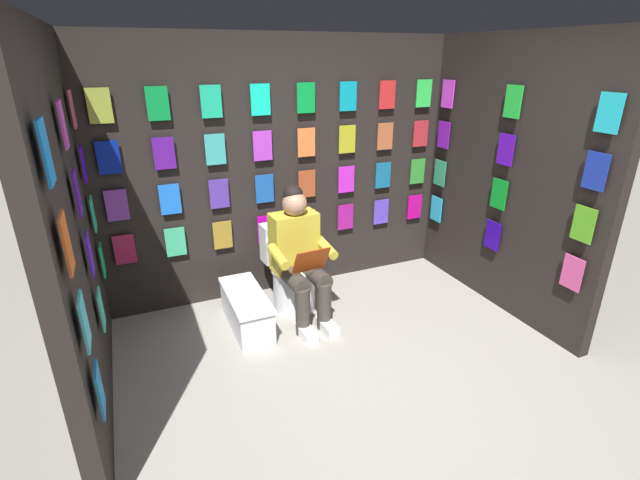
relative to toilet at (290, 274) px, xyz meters
The scene contains 7 objects.
ground_plane 1.70m from the toilet, 93.64° to the left, with size 30.00×30.00×0.00m, color gray.
display_wall_back 0.97m from the toilet, 103.60° to the right, with size 3.44×0.14×2.38m.
display_wall_left 2.12m from the toilet, 160.73° to the left, with size 0.14×2.06×2.38m.
display_wall_right 1.94m from the toilet, 21.58° to the left, with size 0.14×2.06×2.38m.
toilet is the anchor object (origin of this frame).
person_reading 0.35m from the toilet, 93.00° to the left, with size 0.54×0.70×1.19m.
comic_longbox_near 0.54m from the toilet, 22.39° to the left, with size 0.30×0.77×0.32m.
Camera 1 is at (1.36, 1.91, 2.20)m, focal length 25.67 mm.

